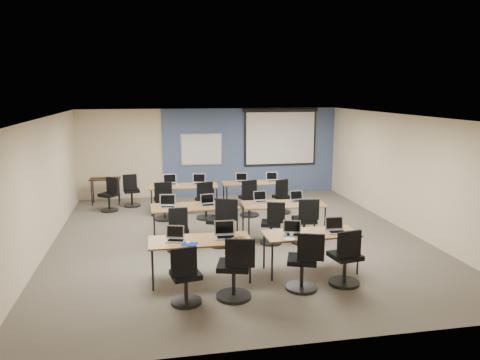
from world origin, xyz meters
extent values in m
cube|color=#6B6354|center=(0.00, 0.00, 0.00)|extent=(8.00, 9.00, 0.02)
cube|color=white|center=(0.00, 0.00, 2.70)|extent=(8.00, 9.00, 0.02)
cube|color=beige|center=(0.00, 4.50, 1.35)|extent=(8.00, 0.04, 2.70)
cube|color=beige|center=(0.00, -4.50, 1.35)|extent=(8.00, 0.04, 2.70)
cube|color=beige|center=(-4.00, 0.00, 1.35)|extent=(0.04, 9.00, 2.70)
cube|color=beige|center=(4.00, 0.00, 1.35)|extent=(0.04, 9.00, 2.70)
cube|color=#3D5977|center=(1.25, 4.47, 1.35)|extent=(5.50, 0.04, 2.70)
cube|color=silver|center=(-0.30, 4.43, 1.45)|extent=(1.28, 0.02, 0.98)
cube|color=white|center=(-0.30, 4.42, 1.45)|extent=(1.20, 0.02, 0.90)
cube|color=black|center=(2.20, 4.41, 1.80)|extent=(2.32, 0.03, 1.82)
cube|color=white|center=(2.20, 4.40, 1.76)|extent=(2.20, 0.02, 1.62)
cylinder|color=black|center=(2.20, 4.40, 2.64)|extent=(2.40, 0.10, 0.10)
cube|color=#915B26|center=(-1.06, -2.14, 0.71)|extent=(1.76, 0.73, 0.03)
cylinder|color=black|center=(-1.88, -2.45, 0.35)|extent=(0.04, 0.04, 0.70)
cylinder|color=black|center=(-0.24, -2.45, 0.35)|extent=(0.04, 0.04, 0.70)
cylinder|color=black|center=(-1.88, -1.84, 0.35)|extent=(0.04, 0.04, 0.70)
cylinder|color=black|center=(-0.24, -1.84, 0.35)|extent=(0.04, 0.04, 0.70)
cube|color=brown|center=(0.95, -2.13, 0.71)|extent=(1.70, 0.71, 0.03)
cylinder|color=black|center=(0.15, -2.43, 0.35)|extent=(0.04, 0.04, 0.70)
cylinder|color=black|center=(1.74, -2.43, 0.35)|extent=(0.04, 0.04, 0.70)
cylinder|color=black|center=(0.15, -1.84, 0.35)|extent=(0.04, 0.04, 0.70)
cylinder|color=black|center=(1.74, -1.84, 0.35)|extent=(0.04, 0.04, 0.70)
cube|color=brown|center=(-0.92, 0.27, 0.71)|extent=(1.92, 0.80, 0.03)
cylinder|color=black|center=(-1.82, -0.07, 0.35)|extent=(0.04, 0.04, 0.70)
cylinder|color=black|center=(-0.02, -0.07, 0.35)|extent=(0.04, 0.04, 0.70)
cylinder|color=black|center=(-1.82, 0.61, 0.35)|extent=(0.04, 0.04, 0.70)
cylinder|color=black|center=(-0.02, 0.61, 0.35)|extent=(0.04, 0.04, 0.70)
cube|color=brown|center=(1.08, 0.09, 0.71)|extent=(1.87, 0.78, 0.03)
cylinder|color=black|center=(0.21, -0.24, 0.35)|extent=(0.04, 0.04, 0.70)
cylinder|color=black|center=(1.95, -0.24, 0.35)|extent=(0.04, 0.04, 0.70)
cylinder|color=black|center=(0.21, 0.42, 0.35)|extent=(0.04, 0.04, 0.70)
cylinder|color=black|center=(1.95, 0.42, 0.35)|extent=(0.04, 0.04, 0.70)
cube|color=brown|center=(-1.00, 2.55, 0.71)|extent=(1.84, 0.77, 0.03)
cylinder|color=black|center=(-1.86, 2.23, 0.35)|extent=(0.04, 0.04, 0.70)
cylinder|color=black|center=(-0.15, 2.23, 0.35)|extent=(0.04, 0.04, 0.70)
cylinder|color=black|center=(-1.86, 2.87, 0.35)|extent=(0.04, 0.04, 0.70)
cylinder|color=black|center=(-0.15, 2.87, 0.35)|extent=(0.04, 0.04, 0.70)
cube|color=brown|center=(0.91, 2.64, 0.71)|extent=(1.66, 0.69, 0.03)
cylinder|color=black|center=(0.14, 2.35, 0.35)|extent=(0.04, 0.04, 0.70)
cylinder|color=black|center=(1.68, 2.35, 0.35)|extent=(0.04, 0.04, 0.70)
cylinder|color=black|center=(0.14, 2.92, 0.35)|extent=(0.04, 0.04, 0.70)
cylinder|color=black|center=(1.68, 2.92, 0.35)|extent=(0.04, 0.04, 0.70)
cube|color=#B0B0B6|center=(-1.47, -2.15, 0.74)|extent=(0.32, 0.23, 0.02)
cube|color=black|center=(-1.47, -2.17, 0.75)|extent=(0.27, 0.13, 0.00)
cube|color=#B0B0B6|center=(-1.47, -2.02, 0.86)|extent=(0.32, 0.06, 0.22)
cube|color=black|center=(-1.47, -2.03, 0.86)|extent=(0.28, 0.04, 0.18)
ellipsoid|color=white|center=(-1.27, -2.30, 0.74)|extent=(0.09, 0.12, 0.04)
cylinder|color=black|center=(-1.38, -3.01, 0.03)|extent=(0.49, 0.49, 0.05)
cylinder|color=black|center=(-1.38, -3.01, 0.21)|extent=(0.06, 0.06, 0.43)
cube|color=black|center=(-1.38, -3.01, 0.47)|extent=(0.43, 0.43, 0.08)
cube|color=black|center=(-1.41, -3.21, 0.75)|extent=(0.39, 0.06, 0.44)
cube|color=#B3B3BA|center=(-0.60, -2.13, 0.74)|extent=(0.36, 0.26, 0.02)
cube|color=black|center=(-0.60, -2.15, 0.75)|extent=(0.31, 0.15, 0.00)
cube|color=#B3B3BA|center=(-0.60, -1.98, 0.88)|extent=(0.36, 0.07, 0.25)
cube|color=black|center=(-0.60, -1.99, 0.88)|extent=(0.32, 0.05, 0.20)
ellipsoid|color=white|center=(-0.40, -2.28, 0.74)|extent=(0.05, 0.09, 0.03)
cylinder|color=black|center=(-0.62, -2.96, 0.03)|extent=(0.57, 0.57, 0.05)
cylinder|color=black|center=(-0.62, -2.96, 0.25)|extent=(0.06, 0.06, 0.50)
cube|color=black|center=(-0.62, -2.96, 0.54)|extent=(0.50, 0.50, 0.08)
cube|color=black|center=(-0.56, -3.18, 0.82)|extent=(0.46, 0.06, 0.44)
cube|color=#AFAFB8|center=(0.60, -2.23, 0.74)|extent=(0.32, 0.23, 0.02)
cube|color=black|center=(0.60, -2.25, 0.75)|extent=(0.27, 0.13, 0.00)
cube|color=#AFAFB8|center=(0.60, -2.10, 0.86)|extent=(0.32, 0.06, 0.22)
cube|color=black|center=(0.60, -2.11, 0.86)|extent=(0.28, 0.04, 0.18)
ellipsoid|color=white|center=(0.73, -2.34, 0.74)|extent=(0.08, 0.10, 0.03)
cylinder|color=black|center=(0.55, -2.84, 0.03)|extent=(0.53, 0.53, 0.05)
cylinder|color=black|center=(0.55, -2.84, 0.24)|extent=(0.06, 0.06, 0.47)
cube|color=black|center=(0.55, -2.84, 0.51)|extent=(0.47, 0.47, 0.08)
cube|color=black|center=(0.62, -3.05, 0.79)|extent=(0.43, 0.06, 0.44)
cube|color=#AFAFB6|center=(1.41, -2.21, 0.74)|extent=(0.34, 0.25, 0.02)
cube|color=black|center=(1.41, -2.23, 0.75)|extent=(0.29, 0.14, 0.00)
cube|color=#AFAFB6|center=(1.41, -2.07, 0.87)|extent=(0.34, 0.06, 0.23)
cube|color=black|center=(1.41, -2.08, 0.87)|extent=(0.30, 0.04, 0.19)
ellipsoid|color=white|center=(1.67, -2.31, 0.74)|extent=(0.07, 0.10, 0.03)
cylinder|color=black|center=(1.33, -2.79, 0.03)|extent=(0.53, 0.53, 0.05)
cylinder|color=black|center=(1.33, -2.79, 0.23)|extent=(0.06, 0.06, 0.47)
cube|color=black|center=(1.33, -2.79, 0.51)|extent=(0.47, 0.47, 0.08)
cube|color=black|center=(1.29, -3.00, 0.79)|extent=(0.43, 0.06, 0.44)
cube|color=silver|center=(-1.51, 0.21, 0.74)|extent=(0.35, 0.26, 0.02)
cube|color=black|center=(-1.51, 0.19, 0.75)|extent=(0.30, 0.15, 0.00)
cube|color=silver|center=(-1.51, 0.35, 0.87)|extent=(0.35, 0.06, 0.24)
cube|color=black|center=(-1.51, 0.34, 0.87)|extent=(0.31, 0.05, 0.20)
ellipsoid|color=white|center=(-1.28, 0.04, 0.74)|extent=(0.07, 0.10, 0.03)
cylinder|color=black|center=(-1.34, -0.56, 0.03)|extent=(0.47, 0.47, 0.05)
cylinder|color=black|center=(-1.34, -0.56, 0.21)|extent=(0.06, 0.06, 0.42)
cube|color=black|center=(-1.34, -0.56, 0.46)|extent=(0.42, 0.42, 0.08)
cube|color=black|center=(-1.35, -0.75, 0.74)|extent=(0.38, 0.06, 0.44)
cube|color=#B3B3BF|center=(-0.63, 0.22, 0.74)|extent=(0.31, 0.23, 0.02)
cube|color=black|center=(-0.63, 0.20, 0.75)|extent=(0.27, 0.13, 0.00)
cube|color=#B3B3BF|center=(-0.63, 0.34, 0.86)|extent=(0.31, 0.06, 0.22)
cube|color=black|center=(-0.63, 0.33, 0.86)|extent=(0.28, 0.04, 0.18)
ellipsoid|color=white|center=(-0.39, 0.06, 0.74)|extent=(0.09, 0.12, 0.04)
cylinder|color=black|center=(-0.43, -0.37, 0.03)|extent=(0.58, 0.58, 0.05)
cylinder|color=black|center=(-0.43, -0.37, 0.26)|extent=(0.06, 0.06, 0.51)
cube|color=black|center=(-0.43, -0.37, 0.55)|extent=(0.51, 0.51, 0.08)
cube|color=black|center=(-0.34, -0.59, 0.83)|extent=(0.47, 0.06, 0.44)
cube|color=silver|center=(0.61, 0.31, 0.74)|extent=(0.31, 0.22, 0.02)
cube|color=black|center=(0.61, 0.29, 0.75)|extent=(0.26, 0.13, 0.00)
cube|color=silver|center=(0.61, 0.43, 0.86)|extent=(0.31, 0.06, 0.21)
cube|color=black|center=(0.61, 0.43, 0.86)|extent=(0.27, 0.04, 0.17)
ellipsoid|color=white|center=(0.86, 0.02, 0.74)|extent=(0.06, 0.09, 0.03)
cylinder|color=black|center=(0.64, -0.48, 0.03)|extent=(0.47, 0.47, 0.05)
cylinder|color=black|center=(0.64, -0.48, 0.21)|extent=(0.06, 0.06, 0.41)
cube|color=black|center=(0.64, -0.48, 0.45)|extent=(0.41, 0.41, 0.08)
cube|color=black|center=(0.70, -0.66, 0.73)|extent=(0.38, 0.06, 0.44)
cube|color=silver|center=(1.45, 0.20, 0.74)|extent=(0.31, 0.22, 0.02)
cube|color=black|center=(1.45, 0.18, 0.75)|extent=(0.26, 0.13, 0.00)
cube|color=silver|center=(1.45, 0.32, 0.86)|extent=(0.31, 0.06, 0.21)
cube|color=black|center=(1.45, 0.31, 0.86)|extent=(0.27, 0.04, 0.17)
ellipsoid|color=white|center=(1.75, 0.12, 0.74)|extent=(0.09, 0.11, 0.04)
cylinder|color=black|center=(1.36, -0.56, 0.03)|extent=(0.53, 0.53, 0.05)
cylinder|color=black|center=(1.36, -0.56, 0.24)|extent=(0.06, 0.06, 0.47)
cube|color=black|center=(1.36, -0.56, 0.51)|extent=(0.47, 0.47, 0.08)
cube|color=black|center=(1.38, -0.77, 0.79)|extent=(0.43, 0.06, 0.44)
cube|color=silver|center=(-1.35, 2.73, 0.74)|extent=(0.36, 0.26, 0.02)
cube|color=black|center=(-1.35, 2.71, 0.75)|extent=(0.30, 0.15, 0.00)
cube|color=silver|center=(-1.35, 2.87, 0.88)|extent=(0.36, 0.07, 0.25)
cube|color=black|center=(-1.35, 2.86, 0.88)|extent=(0.32, 0.05, 0.20)
ellipsoid|color=white|center=(-1.15, 2.58, 0.74)|extent=(0.09, 0.11, 0.04)
cylinder|color=black|center=(-1.54, 1.88, 0.03)|extent=(0.53, 0.53, 0.05)
cylinder|color=black|center=(-1.54, 1.88, 0.24)|extent=(0.06, 0.06, 0.47)
cube|color=black|center=(-1.54, 1.88, 0.51)|extent=(0.47, 0.47, 0.08)
cube|color=black|center=(-1.57, 1.67, 0.79)|extent=(0.43, 0.06, 0.44)
cube|color=#ACACB1|center=(-0.56, 2.64, 0.74)|extent=(0.36, 0.26, 0.02)
cube|color=black|center=(-0.56, 2.62, 0.75)|extent=(0.30, 0.15, 0.00)
cube|color=#ACACB1|center=(-0.56, 2.78, 0.88)|extent=(0.36, 0.07, 0.25)
cube|color=black|center=(-0.56, 2.77, 0.88)|extent=(0.32, 0.05, 0.20)
ellipsoid|color=white|center=(-0.38, 2.54, 0.74)|extent=(0.07, 0.10, 0.03)
cylinder|color=black|center=(-0.50, 1.77, 0.03)|extent=(0.51, 0.51, 0.05)
cylinder|color=black|center=(-0.50, 1.77, 0.23)|extent=(0.06, 0.06, 0.45)
cube|color=black|center=(-0.50, 1.77, 0.49)|extent=(0.45, 0.45, 0.08)
cube|color=black|center=(-0.54, 1.57, 0.77)|extent=(0.41, 0.06, 0.44)
cube|color=#A9A9B4|center=(0.64, 2.69, 0.74)|extent=(0.32, 0.23, 0.02)
cube|color=black|center=(0.64, 2.67, 0.75)|extent=(0.27, 0.14, 0.00)
cube|color=#A9A9B4|center=(0.64, 2.82, 0.86)|extent=(0.32, 0.06, 0.22)
cube|color=black|center=(0.64, 2.81, 0.86)|extent=(0.28, 0.04, 0.18)
ellipsoid|color=white|center=(0.71, 2.58, 0.74)|extent=(0.09, 0.11, 0.04)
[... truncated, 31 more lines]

